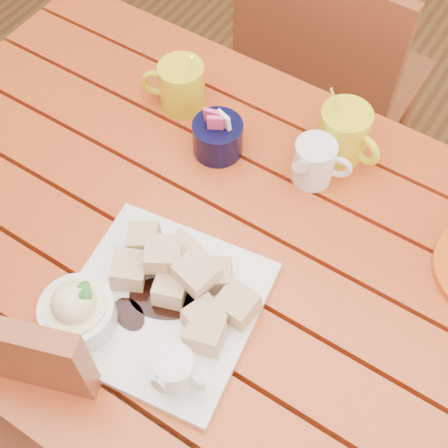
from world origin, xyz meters
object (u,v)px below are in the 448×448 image
Objects in this scene: table at (202,265)px; dessert_plate at (145,304)px; coffee_mug_right at (344,133)px; coffee_mug_left at (180,85)px; chair_far at (325,81)px.

table is 0.21m from dessert_plate.
coffee_mug_left is at bearing -153.61° from coffee_mug_right.
chair_far is (-0.21, 0.41, -0.32)m from coffee_mug_right.
coffee_mug_left is 0.31m from coffee_mug_right.
chair_far reaches higher than table.
chair_far is (0.10, 0.47, -0.32)m from coffee_mug_left.
dessert_plate is 2.26× the size of coffee_mug_left.
chair_far is at bearing 96.97° from dessert_plate.
table is 8.60× the size of coffee_mug_left.
dessert_plate is at bearing 97.35° from chair_far.
table is at bearing 97.94° from chair_far.
table is 8.17× the size of coffee_mug_right.
coffee_mug_right is at bearing 116.98° from chair_far.
coffee_mug_left is at bearing 117.97° from dessert_plate.
dessert_plate is 0.45m from coffee_mug_right.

